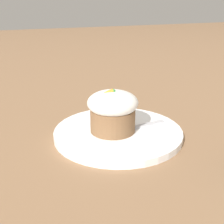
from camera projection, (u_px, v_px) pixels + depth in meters
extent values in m
plane|color=#846042|center=(118.00, 136.00, 0.63)|extent=(4.00, 4.00, 0.00)
cylinder|color=white|center=(118.00, 133.00, 0.62)|extent=(0.26, 0.26, 0.01)
cylinder|color=brown|center=(112.00, 119.00, 0.61)|extent=(0.09, 0.09, 0.05)
ellipsoid|color=white|center=(112.00, 102.00, 0.60)|extent=(0.10, 0.10, 0.05)
cone|color=orange|center=(107.00, 92.00, 0.59)|extent=(0.02, 0.01, 0.01)
sphere|color=green|center=(112.00, 91.00, 0.59)|extent=(0.01, 0.01, 0.01)
cube|color=#B7B7BC|center=(146.00, 125.00, 0.64)|extent=(0.09, 0.02, 0.00)
ellipsoid|color=#B7B7BC|center=(121.00, 130.00, 0.61)|extent=(0.05, 0.04, 0.01)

